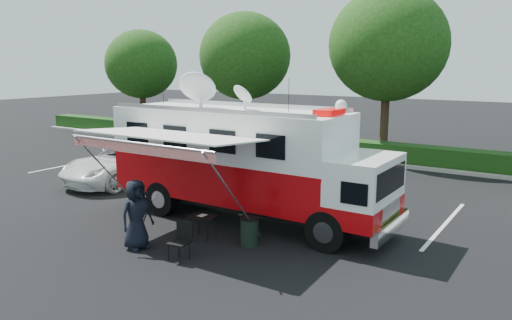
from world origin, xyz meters
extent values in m
plane|color=black|center=(0.00, 0.00, 0.00)|extent=(120.00, 120.00, 0.00)
cube|color=#9E998E|center=(4.00, 11.00, 0.07)|extent=(60.00, 0.35, 0.15)
cube|color=black|center=(4.00, 11.90, 0.50)|extent=(60.00, 1.20, 1.00)
cylinder|color=black|center=(-18.00, 13.00, 2.00)|extent=(0.44, 0.44, 4.00)
ellipsoid|color=#14380F|center=(-18.00, 13.00, 4.96)|extent=(5.12, 5.12, 4.86)
cylinder|color=black|center=(-9.00, 13.00, 2.20)|extent=(0.44, 0.44, 4.40)
ellipsoid|color=#14380F|center=(-9.00, 13.00, 5.46)|extent=(5.63, 5.63, 5.35)
cylinder|color=black|center=(0.00, 13.00, 2.40)|extent=(0.44, 0.44, 4.80)
ellipsoid|color=#14380F|center=(0.00, 13.00, 5.95)|extent=(6.14, 6.14, 5.84)
cube|color=silver|center=(-12.50, 3.00, 0.00)|extent=(0.12, 5.50, 0.01)
cube|color=silver|center=(-6.50, 3.00, 0.00)|extent=(0.12, 5.50, 0.01)
cube|color=silver|center=(-0.50, 3.00, 0.00)|extent=(0.12, 5.50, 0.01)
cube|color=silver|center=(5.50, 3.00, 0.00)|extent=(0.12, 5.50, 0.01)
cube|color=black|center=(0.00, 0.00, 0.57)|extent=(8.92, 1.45, 0.31)
cylinder|color=black|center=(3.32, -1.14, 0.57)|extent=(1.14, 0.33, 1.14)
cylinder|color=black|center=(3.32, 1.14, 0.57)|extent=(1.14, 0.33, 1.14)
cylinder|color=black|center=(-2.70, -1.14, 0.57)|extent=(1.14, 0.33, 1.14)
cylinder|color=black|center=(-2.70, 1.14, 0.57)|extent=(1.14, 0.33, 1.14)
cube|color=silver|center=(4.72, 0.00, 0.62)|extent=(0.21, 2.59, 0.41)
cube|color=white|center=(3.94, 0.00, 1.61)|extent=(1.45, 2.59, 1.76)
cube|color=#B4070B|center=(3.94, 0.00, 0.99)|extent=(1.47, 2.61, 0.57)
cube|color=black|center=(4.62, 0.00, 1.92)|extent=(0.12, 2.29, 0.73)
cube|color=#B4070B|center=(-0.73, 0.00, 1.35)|extent=(7.88, 2.59, 1.24)
cube|color=#B4070B|center=(-0.73, 0.00, 1.97)|extent=(7.90, 2.61, 0.10)
cube|color=white|center=(-0.73, 0.00, 2.75)|extent=(7.88, 2.59, 1.45)
cube|color=white|center=(-0.73, 0.00, 3.52)|extent=(7.88, 2.59, 0.08)
cube|color=#CC0505|center=(2.80, 0.00, 3.66)|extent=(0.57, 0.99, 0.17)
sphere|color=white|center=(2.70, 1.04, 3.76)|extent=(0.35, 0.35, 0.35)
ellipsoid|color=white|center=(-1.87, -0.16, 4.25)|extent=(1.24, 1.24, 0.37)
ellipsoid|color=white|center=(-0.31, 0.21, 4.04)|extent=(0.73, 0.73, 0.21)
cylinder|color=black|center=(-3.94, 0.41, 4.04)|extent=(0.02, 0.02, 1.04)
cylinder|color=black|center=(-2.28, 0.41, 4.04)|extent=(0.02, 0.02, 1.04)
cylinder|color=black|center=(1.24, 0.41, 4.04)|extent=(0.02, 0.02, 1.04)
cube|color=silver|center=(-0.93, -2.54, 3.01)|extent=(5.19, 2.49, 0.21)
cube|color=red|center=(-0.93, -3.77, 2.82)|extent=(5.19, 0.04, 0.29)
cylinder|color=#B2B2B7|center=(-0.93, -3.79, 2.95)|extent=(5.19, 0.07, 0.07)
cylinder|color=#B2B2B7|center=(-3.28, -2.62, 1.48)|extent=(0.05, 2.68, 2.99)
cylinder|color=#B2B2B7|center=(1.41, -2.62, 1.48)|extent=(0.05, 2.68, 2.99)
imported|color=silver|center=(-7.32, 1.66, 0.00)|extent=(3.08, 6.03, 1.63)
imported|color=black|center=(-1.09, -3.77, 0.00)|extent=(0.77, 1.04, 1.94)
cube|color=black|center=(-0.13, -2.14, 0.64)|extent=(0.88, 0.71, 0.04)
cylinder|color=black|center=(-0.45, -2.34, 0.32)|extent=(0.02, 0.02, 0.64)
cylinder|color=black|center=(-0.45, -1.93, 0.32)|extent=(0.02, 0.02, 0.64)
cylinder|color=black|center=(0.19, -2.34, 0.32)|extent=(0.02, 0.02, 0.64)
cylinder|color=black|center=(0.19, -1.93, 0.32)|extent=(0.02, 0.02, 0.64)
cube|color=silver|center=(-0.18, -2.09, 0.66)|extent=(0.20, 0.27, 0.01)
cube|color=black|center=(0.45, -3.80, 0.48)|extent=(0.55, 0.55, 0.04)
cube|color=black|center=(0.45, -3.56, 0.74)|extent=(0.48, 0.12, 0.53)
cylinder|color=black|center=(0.26, -3.99, 0.24)|extent=(0.02, 0.02, 0.48)
cylinder|color=black|center=(0.26, -3.61, 0.24)|extent=(0.02, 0.02, 0.48)
cylinder|color=black|center=(0.64, -3.99, 0.24)|extent=(0.02, 0.02, 0.48)
cylinder|color=black|center=(0.64, -3.61, 0.24)|extent=(0.02, 0.02, 0.48)
cylinder|color=black|center=(1.35, -1.89, 0.38)|extent=(0.49, 0.49, 0.76)
cylinder|color=black|center=(1.35, -1.89, 0.78)|extent=(0.53, 0.53, 0.04)
camera|label=1|loc=(8.75, -12.88, 5.00)|focal=35.00mm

